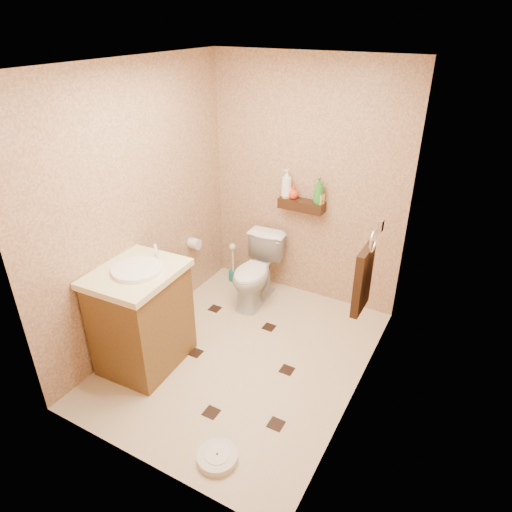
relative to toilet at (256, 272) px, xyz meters
The scene contains 19 objects.
ground 0.96m from the toilet, 68.65° to the right, with size 2.50×2.50×0.00m, color beige.
wall_back 1.00m from the toilet, 52.12° to the left, with size 2.00×0.04×2.40m, color tan.
wall_front 2.27m from the toilet, 81.12° to the right, with size 2.00×0.04×2.40m, color tan.
wall_left 1.37m from the toilet, 129.05° to the right, with size 0.04×2.50×2.40m, color tan.
wall_right 1.78m from the toilet, 32.12° to the right, with size 0.04×2.50×2.40m, color tan.
ceiling 2.24m from the toilet, 68.65° to the right, with size 2.00×2.50×0.02m, color white.
wall_shelf 0.82m from the toilet, 46.11° to the left, with size 0.46×0.14×0.10m, color #37200F.
floor_accents 1.02m from the toilet, 68.66° to the right, with size 1.32×1.27×0.01m.
toilet is the anchor object (origin of this frame).
vanity 1.33m from the toilet, 106.37° to the right, with size 0.64×0.77×1.04m.
bathroom_scale 1.99m from the toilet, 68.78° to the right, with size 0.34×0.34×0.06m.
toilet_brush 0.52m from the toilet, 150.43° to the left, with size 0.10×0.10×0.46m.
towel_ring 1.49m from the toilet, 25.17° to the right, with size 0.12×0.30×0.76m.
toilet_paper 0.69m from the toilet, 163.52° to the right, with size 0.12×0.11×0.12m.
bottle_a 0.94m from the toilet, 65.04° to the left, with size 0.11×0.11×0.28m, color white.
bottle_b 0.88m from the toilet, 62.71° to the left, with size 0.07×0.07×0.15m, color yellow.
bottle_c 0.89m from the toilet, 55.21° to the left, with size 0.10×0.10×0.13m, color red.
bottle_d 1.04m from the toilet, 34.27° to the left, with size 0.10×0.10×0.26m, color #2D832B.
bottle_e 1.00m from the toilet, 33.48° to the left, with size 0.06×0.07×0.14m, color #E9C64D.
Camera 1 is at (1.61, -2.69, 2.69)m, focal length 32.00 mm.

